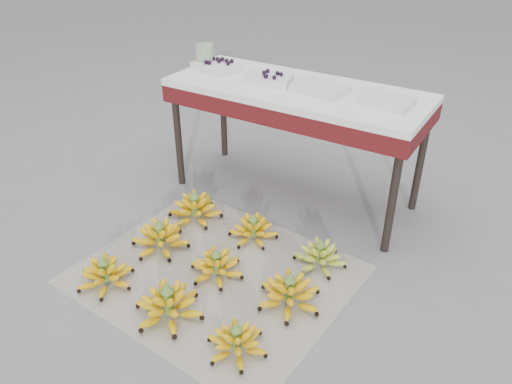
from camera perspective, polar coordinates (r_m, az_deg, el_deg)
The scene contains 17 objects.
ground at distance 2.42m, azimuth -3.64°, elevation -11.02°, with size 60.00×60.00×0.00m, color slate.
newspaper_mat at distance 2.50m, azimuth -4.66°, elevation -9.36°, with size 1.25×1.05×0.01m, color white.
bunch_front_left at distance 2.51m, azimuth -16.84°, elevation -9.01°, with size 0.35×0.35×0.17m.
bunch_front_center at distance 2.27m, azimuth -9.95°, elevation -12.59°, with size 0.39×0.39×0.19m.
bunch_front_right at distance 2.11m, azimuth -2.22°, elevation -16.73°, with size 0.25×0.25×0.15m.
bunch_mid_left at distance 2.67m, azimuth -10.89°, elevation -5.20°, with size 0.32×0.32×0.18m.
bunch_mid_center at distance 2.46m, azimuth -4.50°, elevation -8.44°, with size 0.27×0.27×0.16m.
bunch_mid_right at distance 2.30m, azimuth 3.85°, elevation -11.47°, with size 0.35×0.35×0.18m.
bunch_back_left at distance 2.87m, azimuth -6.96°, elevation -1.94°, with size 0.33×0.33×0.19m.
bunch_back_center at distance 2.69m, azimuth -0.33°, elevation -4.35°, with size 0.32×0.32×0.16m.
bunch_back_right at distance 2.53m, azimuth 7.32°, elevation -7.30°, with size 0.27×0.27×0.16m.
vendor_table at distance 2.86m, azimuth 4.62°, elevation 10.40°, with size 1.46×0.58×0.70m.
tray_far_left at distance 3.10m, azimuth -4.48°, elevation 14.12°, with size 0.31×0.26×0.07m.
tray_left at distance 2.87m, azimuth 1.46°, elevation 12.77°, with size 0.29×0.24×0.06m.
tray_right at distance 2.75m, azimuth 7.35°, elevation 11.67°, with size 0.30×0.24×0.04m.
tray_far_right at distance 2.63m, azimuth 14.69°, elevation 9.99°, with size 0.26×0.20×0.04m.
glass_jar at distance 3.17m, azimuth -5.86°, elevation 15.24°, with size 0.11×0.11×0.14m, color #CFECBC.
Camera 1 is at (1.07, -1.45, 1.61)m, focal length 35.00 mm.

